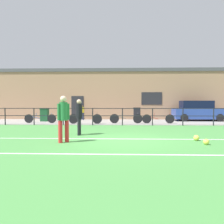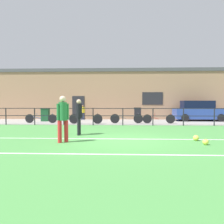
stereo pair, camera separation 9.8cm
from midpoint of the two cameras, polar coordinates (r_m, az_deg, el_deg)
The scene contains 18 objects.
ground at distance 9.13m, azimuth 2.69°, elevation -7.30°, with size 60.00×44.00×0.04m, color #478C42.
field_line_touchline at distance 9.47m, azimuth 2.67°, elevation -6.82°, with size 36.00×0.11×0.00m, color white.
field_line_hash at distance 6.71m, azimuth 2.90°, elevation -10.69°, with size 36.00×0.11×0.00m, color white.
pavement_strip at distance 17.57m, azimuth 2.43°, elevation -2.52°, with size 48.00×5.00×0.02m, color gray.
perimeter_fence at distance 15.02m, azimuth 2.48°, elevation -0.53°, with size 36.07×0.07×1.15m.
clubhouse_facade at distance 21.22m, azimuth 2.38°, elevation 4.50°, with size 28.00×2.56×4.57m.
player_goalkeeper at distance 10.61m, azimuth -8.59°, elevation -0.69°, with size 0.29×0.46×1.67m.
player_striker at distance 8.73m, azimuth -12.51°, elevation -1.01°, with size 0.41×0.34×1.78m.
soccer_ball_match at distance 9.62m, azimuth 20.33°, elevation -6.16°, with size 0.22×0.22×0.22m, color #E5E04C.
soccer_ball_spare at distance 8.83m, azimuth 22.46°, elevation -7.00°, with size 0.21×0.21×0.21m, color #E5E04C.
spectator_child at distance 19.54m, azimuth -7.74°, elevation 0.15°, with size 0.35×0.23×1.29m.
parked_car_red at distance 19.85m, azimuth 20.81°, elevation 0.18°, with size 4.10×1.79×1.65m.
bicycle_parked_0 at distance 16.46m, azimuth 11.47°, elevation -1.67°, with size 2.30×0.04×0.75m.
bicycle_parked_1 at distance 17.29m, azimuth -17.90°, elevation -1.56°, with size 2.35×0.04×0.74m.
bicycle_parked_2 at distance 16.25m, azimuth 3.39°, elevation -1.64°, with size 2.36×0.04×0.77m.
bicycle_parked_3 at distance 16.00m, azimuth -6.99°, elevation -1.70°, with size 2.37×0.04×0.77m.
trash_bin_0 at distance 18.48m, azimuth 6.18°, elevation -0.54°, with size 0.57×0.48×1.09m.
trash_bin_1 at distance 18.80m, azimuth -16.86°, elevation -0.69°, with size 0.62×0.53×1.02m.
Camera 1 is at (-0.14, -9.00, 1.52)m, focal length 36.06 mm.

